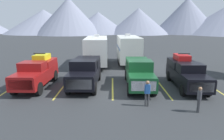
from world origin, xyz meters
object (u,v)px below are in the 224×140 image
pickup_truck_a (36,72)px  pickup_truck_c (138,72)px  person_b (199,98)px  camper_trailer_b (128,48)px  person_a (147,92)px  pickup_truck_b (85,72)px  camper_trailer_a (96,50)px  pickup_truck_d (185,72)px

pickup_truck_a → pickup_truck_c: size_ratio=0.92×
person_b → camper_trailer_b: bearing=102.0°
person_a → camper_trailer_b: bearing=90.6°
pickup_truck_a → person_b: 12.02m
pickup_truck_b → camper_trailer_a: camper_trailer_a is taller
pickup_truck_a → pickup_truck_c: 8.18m
pickup_truck_a → person_a: bearing=-26.1°
pickup_truck_a → camper_trailer_b: camper_trailer_b is taller
pickup_truck_d → camper_trailer_b: size_ratio=0.73×
camper_trailer_b → person_a: size_ratio=4.89×
pickup_truck_b → camper_trailer_b: 9.91m
pickup_truck_c → camper_trailer_a: 9.19m
pickup_truck_a → camper_trailer_a: 9.29m
pickup_truck_b → camper_trailer_a: 8.19m
pickup_truck_d → camper_trailer_b: (-3.92, 9.05, 0.81)m
pickup_truck_b → camper_trailer_b: size_ratio=0.69×
pickup_truck_b → person_b: (7.14, -4.96, -0.33)m
pickup_truck_d → pickup_truck_a: bearing=-179.9°
pickup_truck_d → camper_trailer_b: bearing=113.4°
camper_trailer_a → person_b: 14.81m
person_a → pickup_truck_b: bearing=136.4°
pickup_truck_a → pickup_truck_d: pickup_truck_a is taller
camper_trailer_b → pickup_truck_b: bearing=-115.1°
pickup_truck_b → pickup_truck_d: (8.11, -0.10, -0.04)m
pickup_truck_c → camper_trailer_b: camper_trailer_b is taller
pickup_truck_b → person_a: pickup_truck_b is taller
camper_trailer_b → pickup_truck_c: bearing=-89.2°
camper_trailer_b → person_a: 13.10m
camper_trailer_a → person_a: size_ratio=5.30×
pickup_truck_d → person_a: 5.53m
camper_trailer_b → person_b: camper_trailer_b is taller
pickup_truck_b → pickup_truck_c: 4.32m
camper_trailer_a → pickup_truck_d: bearing=-46.6°
pickup_truck_c → person_a: bearing=-90.0°
pickup_truck_d → camper_trailer_b: 9.90m
camper_trailer_b → person_b: bearing=-78.0°
pickup_truck_c → person_b: size_ratio=3.91×
pickup_truck_a → pickup_truck_b: bearing=1.7°
person_a → person_b: (2.82, -0.84, -0.07)m
pickup_truck_c → pickup_truck_b: bearing=178.8°
pickup_truck_c → pickup_truck_a: bearing=-179.8°
pickup_truck_a → person_b: pickup_truck_a is taller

